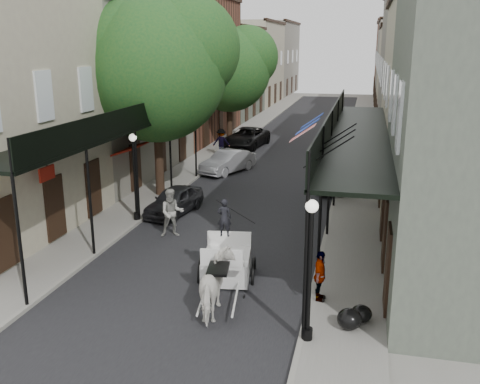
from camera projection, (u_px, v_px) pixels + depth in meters
The scene contains 24 objects.
ground at pixel (181, 292), 16.48m from camera, with size 140.00×140.00×0.00m, color gray.
road at pixel (282, 160), 35.23m from camera, with size 8.00×90.00×0.01m, color black.
sidewalk_left at pixel (209, 156), 36.33m from camera, with size 2.20×90.00×0.12m, color gray.
sidewalk_right at pixel (360, 163), 34.11m from camera, with size 2.20×90.00×0.12m, color gray.
building_row_left at pixel (201, 70), 45.11m from camera, with size 5.00×80.00×10.50m, color #B1AA8D.
building_row_right at pixel (414, 73), 41.30m from camera, with size 5.00×80.00×10.50m, color slate.
gallery_left at pixel (127, 124), 23.00m from camera, with size 2.20×18.05×4.88m.
gallery_right at pixel (354, 133), 20.88m from camera, with size 2.20×18.05×4.88m.
tree_near at pixel (165, 64), 25.22m from camera, with size 7.31×6.80×9.63m.
tree_far at pixel (235, 66), 38.53m from camera, with size 6.45×6.00×8.61m.
lamppost_right_near at pixel (310, 269), 13.15m from camera, with size 0.32×0.32×3.71m.
lamppost_left at pixel (135, 176), 22.46m from camera, with size 0.32×0.32×3.71m.
lamppost_right_far at pixel (345, 137), 31.90m from camera, with size 0.32×0.32×3.71m.
horse at pixel (218, 285), 14.98m from camera, with size 0.94×2.06×1.74m, color white.
carriage at pixel (228, 242), 17.52m from camera, with size 2.01×2.75×2.91m.
pedestrian_walking at pixel (172, 213), 21.05m from camera, with size 0.95×0.74×1.94m, color #9D9D94.
pedestrian_sidewalk_left at pixel (221, 142), 36.06m from camera, with size 1.15×0.66×1.78m, color gray.
pedestrian_sidewalk_right at pixel (320, 276), 15.54m from camera, with size 0.89×0.37×1.53m, color gray.
car_left_near at pixel (174, 201), 23.96m from camera, with size 1.45×3.61×1.23m, color black.
car_left_mid at pixel (228, 162), 31.66m from camera, with size 1.40×4.00×1.32m, color gray.
car_left_far at pixel (247, 137), 39.52m from camera, with size 2.37×5.15×1.43m, color black.
car_right_near at pixel (331, 177), 28.11m from camera, with size 1.77×4.36×1.27m, color white.
car_right_far at pixel (326, 143), 37.23m from camera, with size 1.72×4.26×1.45m, color black.
trash_bags at pixel (354, 317), 14.23m from camera, with size 0.92×1.07×0.56m.
Camera 1 is at (5.22, -14.23, 7.40)m, focal length 40.00 mm.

